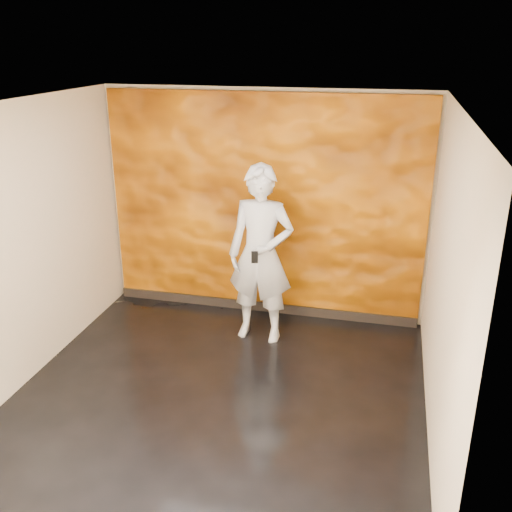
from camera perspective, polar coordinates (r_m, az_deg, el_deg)
room at (r=5.19m, az=-4.08°, el=-0.85°), size 4.02×4.02×2.81m
feature_wall at (r=6.99m, az=0.75°, el=4.84°), size 3.90×0.06×2.75m
baseboard at (r=7.43m, az=0.64°, el=-5.06°), size 3.90×0.04×0.12m
man at (r=6.44m, az=0.49°, el=0.12°), size 0.78×0.53×2.06m
phone at (r=6.10m, az=-0.14°, el=-0.12°), size 0.07×0.03×0.14m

